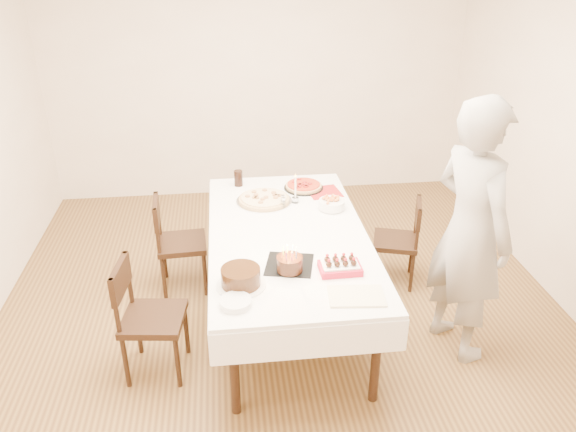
{
  "coord_description": "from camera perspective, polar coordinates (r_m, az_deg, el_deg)",
  "views": [
    {
      "loc": [
        -0.39,
        -3.54,
        2.7
      ],
      "look_at": [
        0.04,
        0.03,
        0.89
      ],
      "focal_mm": 35.0,
      "sensor_mm": 36.0,
      "label": 1
    }
  ],
  "objects": [
    {
      "name": "china_plate",
      "position": [
        3.43,
        -5.24,
        -8.01
      ],
      "size": [
        0.24,
        0.24,
        0.01
      ],
      "primitive_type": "cylinder",
      "rotation": [
        0.0,
        0.0,
        0.28
      ],
      "color": "white",
      "rests_on": "dining_table"
    },
    {
      "name": "box_lid",
      "position": [
        3.43,
        6.96,
        -8.17
      ],
      "size": [
        0.35,
        0.25,
        0.03
      ],
      "primitive_type": "cube",
      "rotation": [
        0.0,
        0.0,
        -0.09
      ],
      "color": "beige",
      "rests_on": "dining_table"
    },
    {
      "name": "wall_back",
      "position": [
        6.2,
        -3.12,
        14.13
      ],
      "size": [
        4.5,
        0.04,
        2.7
      ],
      "primitive_type": "cube",
      "color": "#EFE0C9",
      "rests_on": "floor"
    },
    {
      "name": "taper_candle",
      "position": [
        4.5,
        0.76,
        2.84
      ],
      "size": [
        0.07,
        0.07,
        0.25
      ],
      "primitive_type": "cylinder",
      "rotation": [
        0.0,
        0.0,
        -0.3
      ],
      "color": "white",
      "rests_on": "dining_table"
    },
    {
      "name": "shaker_pair",
      "position": [
        4.44,
        -0.46,
        1.34
      ],
      "size": [
        0.09,
        0.09,
        0.09
      ],
      "primitive_type": null,
      "rotation": [
        0.0,
        0.0,
        -0.14
      ],
      "color": "white",
      "rests_on": "dining_table"
    },
    {
      "name": "person",
      "position": [
        3.92,
        18.01,
        -1.53
      ],
      "size": [
        0.64,
        0.78,
        1.86
      ],
      "primitive_type": "imported",
      "rotation": [
        0.0,
        0.0,
        1.9
      ],
      "color": "#9E9A95",
      "rests_on": "floor"
    },
    {
      "name": "chair_left_dessert",
      "position": [
        3.88,
        -13.49,
        -10.11
      ],
      "size": [
        0.48,
        0.48,
        0.85
      ],
      "primitive_type": null,
      "rotation": [
        0.0,
        0.0,
        3.02
      ],
      "color": "black",
      "rests_on": "floor"
    },
    {
      "name": "pizza_pepperoni",
      "position": [
        4.8,
        1.6,
        3.06
      ],
      "size": [
        0.34,
        0.34,
        0.04
      ],
      "primitive_type": "cylinder",
      "rotation": [
        0.0,
        0.0,
        0.02
      ],
      "color": "red",
      "rests_on": "dining_table"
    },
    {
      "name": "pasta_bowl",
      "position": [
        4.44,
        4.46,
        1.2
      ],
      "size": [
        0.21,
        0.21,
        0.07
      ],
      "primitive_type": "cylinder",
      "rotation": [
        0.0,
        0.0,
        0.03
      ],
      "color": "white",
      "rests_on": "dining_table"
    },
    {
      "name": "floor",
      "position": [
        4.47,
        -0.41,
        -10.42
      ],
      "size": [
        5.0,
        5.0,
        0.0
      ],
      "primitive_type": "plane",
      "color": "#53371C",
      "rests_on": "ground"
    },
    {
      "name": "chair_right_savory",
      "position": [
        4.82,
        10.85,
        -2.52
      ],
      "size": [
        0.49,
        0.49,
        0.77
      ],
      "primitive_type": null,
      "rotation": [
        0.0,
        0.0,
        -0.3
      ],
      "color": "black",
      "rests_on": "floor"
    },
    {
      "name": "pizza_white",
      "position": [
        4.56,
        -2.45,
        1.71
      ],
      "size": [
        0.5,
        0.5,
        0.04
      ],
      "primitive_type": "cylinder",
      "rotation": [
        0.0,
        0.0,
        -0.12
      ],
      "color": "beige",
      "rests_on": "dining_table"
    },
    {
      "name": "layer_cake",
      "position": [
        3.48,
        -4.82,
        -6.23
      ],
      "size": [
        0.38,
        0.38,
        0.12
      ],
      "primitive_type": "cylinder",
      "rotation": [
        0.0,
        0.0,
        0.27
      ],
      "color": "#331B0C",
      "rests_on": "dining_table"
    },
    {
      "name": "birthday_cake",
      "position": [
        3.59,
        0.17,
        -4.4
      ],
      "size": [
        0.22,
        0.22,
        0.16
      ],
      "primitive_type": "cylinder",
      "rotation": [
        0.0,
        0.0,
        -0.4
      ],
      "color": "#3A1C10",
      "rests_on": "dining_table"
    },
    {
      "name": "cola_glass",
      "position": [
        4.86,
        -5.06,
        3.84
      ],
      "size": [
        0.09,
        0.09,
        0.14
      ],
      "primitive_type": "cylinder",
      "rotation": [
        0.0,
        0.0,
        0.17
      ],
      "color": "black",
      "rests_on": "dining_table"
    },
    {
      "name": "dining_table",
      "position": [
        4.28,
        -0.0,
        -6.13
      ],
      "size": [
        1.5,
        2.31,
        0.75
      ],
      "primitive_type": "cube",
      "rotation": [
        0.0,
        0.0,
        -0.18
      ],
      "color": "white",
      "rests_on": "floor"
    },
    {
      "name": "chair_left_savory",
      "position": [
        4.72,
        -10.72,
        -2.75
      ],
      "size": [
        0.45,
        0.45,
        0.83
      ],
      "primitive_type": null,
      "rotation": [
        0.0,
        0.0,
        3.2
      ],
      "color": "black",
      "rests_on": "floor"
    },
    {
      "name": "cake_board",
      "position": [
        3.71,
        0.14,
        -4.99
      ],
      "size": [
        0.36,
        0.36,
        0.01
      ],
      "primitive_type": "cube",
      "rotation": [
        0.0,
        0.0,
        -0.23
      ],
      "color": "black",
      "rests_on": "dining_table"
    },
    {
      "name": "plate_stack",
      "position": [
        3.34,
        -5.34,
        -8.73
      ],
      "size": [
        0.2,
        0.2,
        0.04
      ],
      "primitive_type": "cylinder",
      "rotation": [
        0.0,
        0.0,
        0.06
      ],
      "color": "white",
      "rests_on": "dining_table"
    },
    {
      "name": "strawberry_box",
      "position": [
        3.64,
        5.31,
        -5.15
      ],
      "size": [
        0.27,
        0.18,
        0.07
      ],
      "primitive_type": null,
      "rotation": [
        0.0,
        0.0,
        0.02
      ],
      "color": "#B3142B",
      "rests_on": "dining_table"
    },
    {
      "name": "red_placemat",
      "position": [
        4.75,
        3.69,
        2.42
      ],
      "size": [
        0.3,
        0.3,
        0.01
      ],
      "primitive_type": "cube",
      "rotation": [
        0.0,
        0.0,
        0.15
      ],
      "color": "#B21E1E",
      "rests_on": "dining_table"
    }
  ]
}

